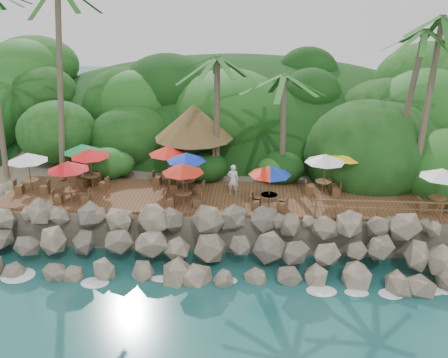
{
  "coord_description": "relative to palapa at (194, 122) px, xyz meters",
  "views": [
    {
      "loc": [
        1.92,
        -21.4,
        14.02
      ],
      "look_at": [
        0.0,
        6.0,
        3.4
      ],
      "focal_mm": 40.51,
      "sensor_mm": 36.0,
      "label": 1
    }
  ],
  "objects": [
    {
      "name": "palms",
      "position": [
        2.33,
        -1.21,
        6.01
      ],
      "size": [
        31.94,
        7.14,
        13.11
      ],
      "color": "brown",
      "rests_on": "ground"
    },
    {
      "name": "dining_clusters",
      "position": [
        0.99,
        -4.01,
        -1.38
      ],
      "size": [
        25.64,
        5.55,
        2.54
      ],
      "color": "brown",
      "rests_on": "terrace"
    },
    {
      "name": "jungle_hill",
      "position": [
        2.23,
        13.62,
        -5.79
      ],
      "size": [
        44.8,
        28.0,
        15.4
      ],
      "primitive_type": "ellipsoid",
      "color": "#143811",
      "rests_on": "ground"
    },
    {
      "name": "foam_line",
      "position": [
        2.23,
        -9.58,
        -5.76
      ],
      "size": [
        25.2,
        0.8,
        0.06
      ],
      "color": "white",
      "rests_on": "ground"
    },
    {
      "name": "waiter",
      "position": [
        2.75,
        -3.58,
        -2.55
      ],
      "size": [
        0.72,
        0.51,
        1.88
      ],
      "primitive_type": "imported",
      "rotation": [
        0.0,
        0.0,
        3.05
      ],
      "color": "silver",
      "rests_on": "terrace"
    },
    {
      "name": "land_base",
      "position": [
        2.23,
        6.12,
        -4.74
      ],
      "size": [
        32.0,
        25.2,
        2.1
      ],
      "primitive_type": "cube",
      "color": "gray",
      "rests_on": "ground"
    },
    {
      "name": "jungle_foliage",
      "position": [
        2.23,
        5.12,
        -5.79
      ],
      "size": [
        44.0,
        16.0,
        12.0
      ],
      "primitive_type": null,
      "color": "#143811",
      "rests_on": "ground"
    },
    {
      "name": "terrace",
      "position": [
        2.23,
        -3.88,
        -3.59
      ],
      "size": [
        26.0,
        5.0,
        0.2
      ],
      "primitive_type": "cube",
      "color": "brown",
      "rests_on": "land_base"
    },
    {
      "name": "railing",
      "position": [
        11.2,
        -6.23,
        -2.88
      ],
      "size": [
        8.3,
        0.1,
        1.0
      ],
      "color": "brown",
      "rests_on": "terrace"
    },
    {
      "name": "palapa",
      "position": [
        0.0,
        0.0,
        0.0
      ],
      "size": [
        5.11,
        5.11,
        4.6
      ],
      "color": "brown",
      "rests_on": "ground"
    },
    {
      "name": "seawall",
      "position": [
        2.23,
        -7.88,
        -4.64
      ],
      "size": [
        29.0,
        4.0,
        2.3
      ],
      "primitive_type": null,
      "color": "gray",
      "rests_on": "ground"
    },
    {
      "name": "ground",
      "position": [
        2.23,
        -9.88,
        -5.79
      ],
      "size": [
        140.0,
        140.0,
        0.0
      ],
      "primitive_type": "plane",
      "color": "#19514F",
      "rests_on": "ground"
    }
  ]
}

